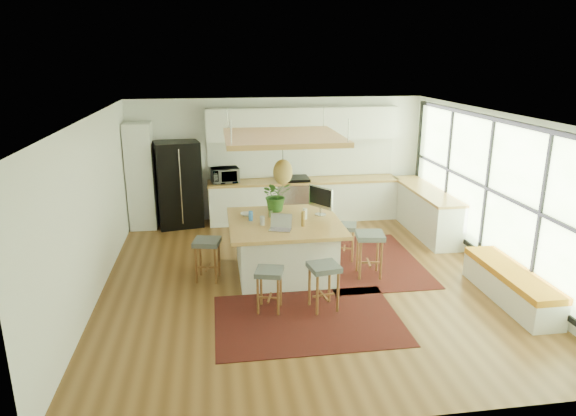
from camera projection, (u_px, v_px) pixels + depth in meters
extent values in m
plane|color=brown|center=(304.00, 279.00, 8.49)|extent=(7.00, 7.00, 0.00)
plane|color=white|center=(306.00, 116.00, 7.71)|extent=(7.00, 7.00, 0.00)
plane|color=white|center=(277.00, 159.00, 11.42)|extent=(6.50, 0.00, 6.50)
plane|color=white|center=(371.00, 303.00, 4.79)|extent=(6.50, 0.00, 6.50)
plane|color=white|center=(92.00, 210.00, 7.65)|extent=(0.00, 7.00, 7.00)
plane|color=white|center=(495.00, 194.00, 8.55)|extent=(0.00, 7.00, 7.00)
cube|color=white|center=(141.00, 176.00, 10.77)|extent=(0.55, 0.60, 2.25)
cube|color=white|center=(304.00, 201.00, 11.45)|extent=(4.20, 0.60, 0.88)
cube|color=#AD7E3D|center=(304.00, 181.00, 11.32)|extent=(4.24, 0.64, 0.05)
cube|color=white|center=(302.00, 158.00, 11.48)|extent=(4.20, 0.02, 0.80)
cube|color=white|center=(303.00, 124.00, 11.10)|extent=(4.20, 0.34, 0.70)
cube|color=white|center=(425.00, 212.00, 10.67)|extent=(0.60, 2.50, 0.88)
cube|color=#AD7E3D|center=(427.00, 190.00, 10.53)|extent=(0.64, 2.54, 0.05)
cube|color=black|center=(308.00, 320.00, 7.18)|extent=(2.60, 1.80, 0.01)
cube|color=black|center=(367.00, 261.00, 9.23)|extent=(1.80, 2.60, 0.01)
imported|color=#A5A5AA|center=(225.00, 174.00, 11.03)|extent=(0.62, 0.40, 0.39)
imported|color=#1E4C19|center=(276.00, 198.00, 8.99)|extent=(0.71, 0.74, 0.46)
imported|color=silver|center=(246.00, 214.00, 8.76)|extent=(0.23, 0.23, 0.05)
cylinder|color=#387CE3|center=(251.00, 215.00, 8.48)|extent=(0.07, 0.07, 0.19)
cylinder|color=#B8BBBF|center=(261.00, 219.00, 8.27)|extent=(0.07, 0.07, 0.19)
cylinder|color=#A57B37|center=(302.00, 220.00, 8.22)|extent=(0.07, 0.07, 0.19)
cylinder|color=silver|center=(305.00, 214.00, 8.56)|extent=(0.07, 0.07, 0.19)
cylinder|color=#577143|center=(271.00, 212.00, 8.68)|extent=(0.07, 0.07, 0.19)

